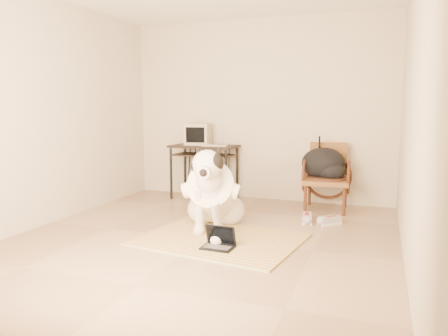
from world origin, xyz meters
The scene contains 16 objects.
floor centered at (0.00, 0.00, 0.00)m, with size 4.50×4.50×0.00m, color #997C5D.
wall_back centered at (0.00, 2.25, 1.35)m, with size 4.50×4.50×0.00m, color beige.
wall_front centered at (0.00, -2.25, 1.35)m, with size 4.50×4.50×0.00m, color beige.
wall_left centered at (-2.00, 0.00, 1.35)m, with size 4.50×4.50×0.00m, color beige.
wall_right centered at (2.00, 0.00, 1.35)m, with size 4.50×4.50×0.00m, color beige.
rug centered at (0.19, 0.02, 0.01)m, with size 1.80×1.47×0.02m.
dog centered at (-0.03, 0.40, 0.41)m, with size 0.71×1.37×1.04m.
laptop centered at (0.29, -0.26, 0.07)m, with size 0.32×0.24×0.22m.
computer_desk centered at (-0.78, 1.93, 0.71)m, with size 1.01×0.59×0.83m.
crt_monitor centered at (-0.89, 1.97, 0.99)m, with size 0.41×0.39×0.32m.
desk_keyboard centered at (-0.56, 1.82, 0.84)m, with size 0.38×0.14×0.02m, color #B0A48A.
pc_tower centered at (-0.61, 1.96, 0.21)m, with size 0.31×0.48×0.42m.
rattan_chair centered at (1.08, 1.84, 0.46)m, with size 0.62×0.60×0.91m.
backpack centered at (1.05, 1.83, 0.62)m, with size 0.60×0.50×0.44m.
sneaker_left centered at (0.94, 1.07, 0.05)m, with size 0.16×0.31×0.10m.
sneaker_right centered at (1.22, 1.06, 0.04)m, with size 0.29×0.28×0.10m.
Camera 1 is at (1.75, -4.18, 1.40)m, focal length 35.00 mm.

